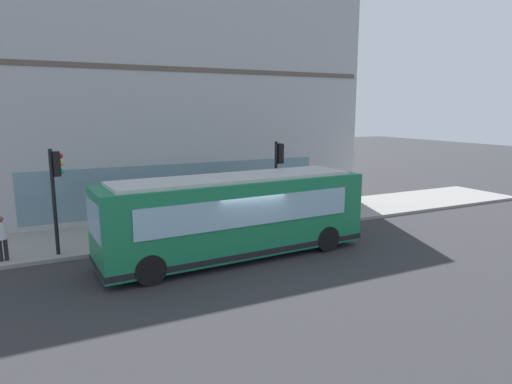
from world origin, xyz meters
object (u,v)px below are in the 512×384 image
(fire_hydrant, at_px, (285,202))
(pedestrian_by_light_pole, at_px, (355,192))
(traffic_light_down_block, at_px, (56,181))
(pedestrian_walking_along_curb, at_px, (2,235))
(city_bus_nearside, at_px, (235,216))
(pedestrian_near_hydrant, at_px, (324,198))
(traffic_light_near_corner, at_px, (278,167))
(newspaper_vending_box, at_px, (206,223))

(fire_hydrant, height_order, pedestrian_by_light_pole, pedestrian_by_light_pole)
(traffic_light_down_block, bearing_deg, pedestrian_walking_along_curb, 88.23)
(city_bus_nearside, distance_m, pedestrian_near_hydrant, 7.45)
(traffic_light_near_corner, distance_m, traffic_light_down_block, 9.24)
(city_bus_nearside, relative_size, traffic_light_near_corner, 2.60)
(traffic_light_down_block, distance_m, pedestrian_by_light_pole, 14.44)
(city_bus_nearside, bearing_deg, traffic_light_down_block, 64.44)
(traffic_light_near_corner, xyz_separation_m, fire_hydrant, (2.97, -2.08, -2.36))
(newspaper_vending_box, bearing_deg, city_bus_nearside, 179.88)
(traffic_light_near_corner, distance_m, pedestrian_walking_along_curb, 11.27)
(traffic_light_near_corner, xyz_separation_m, newspaper_vending_box, (0.35, 3.38, -2.27))
(pedestrian_by_light_pole, bearing_deg, fire_hydrant, 54.36)
(fire_hydrant, bearing_deg, city_bus_nearside, 136.50)
(pedestrian_by_light_pole, relative_size, pedestrian_walking_along_curb, 1.11)
(fire_hydrant, bearing_deg, newspaper_vending_box, 115.59)
(city_bus_nearside, height_order, fire_hydrant, city_bus_nearside)
(fire_hydrant, bearing_deg, traffic_light_near_corner, 144.96)
(fire_hydrant, height_order, pedestrian_near_hydrant, pedestrian_near_hydrant)
(traffic_light_down_block, distance_m, newspaper_vending_box, 6.29)
(pedestrian_by_light_pole, xyz_separation_m, pedestrian_walking_along_curb, (-0.76, 16.21, -0.12))
(traffic_light_near_corner, distance_m, fire_hydrant, 4.33)
(city_bus_nearside, distance_m, pedestrian_by_light_pole, 9.21)
(city_bus_nearside, bearing_deg, fire_hydrant, -43.50)
(city_bus_nearside, relative_size, newspaper_vending_box, 11.29)
(pedestrian_by_light_pole, xyz_separation_m, pedestrian_near_hydrant, (0.00, 1.97, -0.17))
(city_bus_nearside, xyz_separation_m, traffic_light_near_corner, (2.80, -3.39, 1.32))
(pedestrian_by_light_pole, bearing_deg, newspaper_vending_box, 93.14)
(pedestrian_by_light_pole, bearing_deg, pedestrian_near_hydrant, 89.96)
(pedestrian_walking_along_curb, bearing_deg, city_bus_nearside, -110.24)
(pedestrian_by_light_pole, bearing_deg, traffic_light_down_block, 93.26)
(fire_hydrant, bearing_deg, traffic_light_down_block, 104.69)
(city_bus_nearside, height_order, newspaper_vending_box, city_bus_nearside)
(fire_hydrant, height_order, pedestrian_walking_along_curb, pedestrian_walking_along_curb)
(city_bus_nearside, distance_m, pedestrian_walking_along_curb, 8.26)
(traffic_light_down_block, height_order, pedestrian_near_hydrant, traffic_light_down_block)
(city_bus_nearside, height_order, pedestrian_near_hydrant, city_bus_nearside)
(traffic_light_down_block, xyz_separation_m, fire_hydrant, (2.97, -11.32, -2.37))
(pedestrian_walking_along_curb, bearing_deg, traffic_light_down_block, -91.77)
(pedestrian_by_light_pole, height_order, pedestrian_walking_along_curb, pedestrian_by_light_pole)
(fire_hydrant, relative_size, pedestrian_by_light_pole, 0.41)
(traffic_light_near_corner, bearing_deg, newspaper_vending_box, 84.06)
(city_bus_nearside, xyz_separation_m, traffic_light_down_block, (2.80, 5.85, 1.33))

